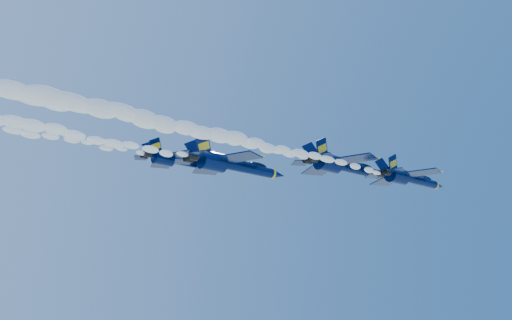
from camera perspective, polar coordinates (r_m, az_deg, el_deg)
jet_lead at (r=100.26m, az=15.10°, el=-1.79°), size 16.84×13.81×6.26m
smoke_trail_jet_lead at (r=75.80m, az=-1.28°, el=1.94°), size 56.22×2.15×1.93m
jet_second at (r=96.66m, az=8.81°, el=-0.61°), size 19.22×15.77×7.14m
smoke_trail_jet_second at (r=75.33m, az=-10.57°, el=3.68°), size 56.22×2.45×2.20m
jet_third at (r=93.76m, az=-2.37°, el=-0.50°), size 19.94×16.36×7.41m
jet_fourth at (r=96.64m, az=-7.66°, el=-0.06°), size 15.61×12.81×5.80m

